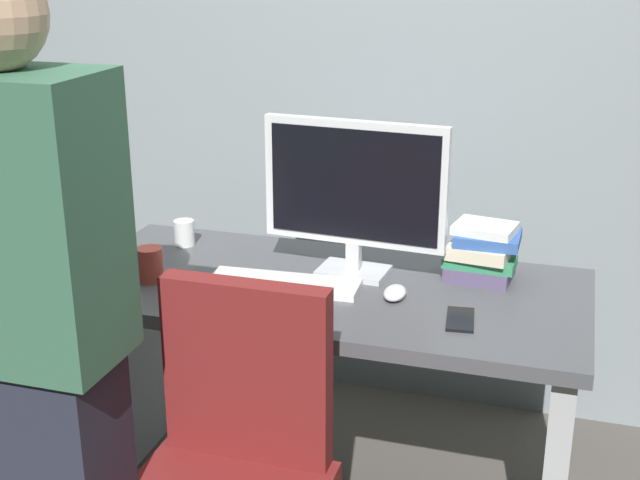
% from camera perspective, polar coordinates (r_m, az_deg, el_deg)
% --- Properties ---
extents(desk, '(1.47, 0.69, 0.73)m').
position_cam_1_polar(desk, '(2.54, 0.33, -7.55)').
color(desk, '#4C4C51').
rests_on(desk, ground).
extents(person_at_desk, '(0.40, 0.24, 1.64)m').
position_cam_1_polar(person_at_desk, '(1.88, -18.75, -7.38)').
color(person_at_desk, '#262838').
rests_on(person_at_desk, ground).
extents(monitor, '(0.54, 0.15, 0.46)m').
position_cam_1_polar(monitor, '(2.44, 2.30, 3.36)').
color(monitor, silver).
rests_on(monitor, desk).
extents(keyboard, '(0.44, 0.16, 0.02)m').
position_cam_1_polar(keyboard, '(2.43, -2.42, -2.91)').
color(keyboard, white).
rests_on(keyboard, desk).
extents(mouse, '(0.06, 0.10, 0.03)m').
position_cam_1_polar(mouse, '(2.35, 5.00, -3.52)').
color(mouse, white).
rests_on(mouse, desk).
extents(cup_near_keyboard, '(0.07, 0.07, 0.10)m').
position_cam_1_polar(cup_near_keyboard, '(2.50, -11.24, -1.61)').
color(cup_near_keyboard, '#D84C3F').
rests_on(cup_near_keyboard, desk).
extents(cup_by_monitor, '(0.07, 0.07, 0.08)m').
position_cam_1_polar(cup_by_monitor, '(2.78, -9.02, 0.48)').
color(cup_by_monitor, silver).
rests_on(cup_by_monitor, desk).
extents(book_stack, '(0.21, 0.18, 0.16)m').
position_cam_1_polar(book_stack, '(2.50, 10.74, -0.79)').
color(book_stack, '#594C72').
rests_on(book_stack, desk).
extents(cell_phone, '(0.09, 0.15, 0.01)m').
position_cam_1_polar(cell_phone, '(2.24, 9.32, -5.24)').
color(cell_phone, black).
rests_on(cell_phone, desk).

